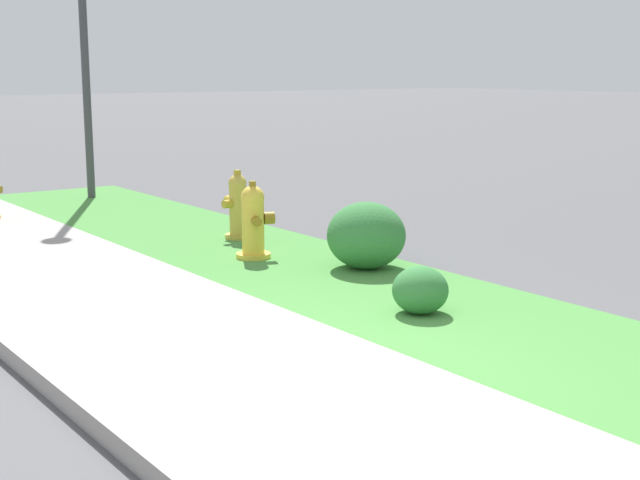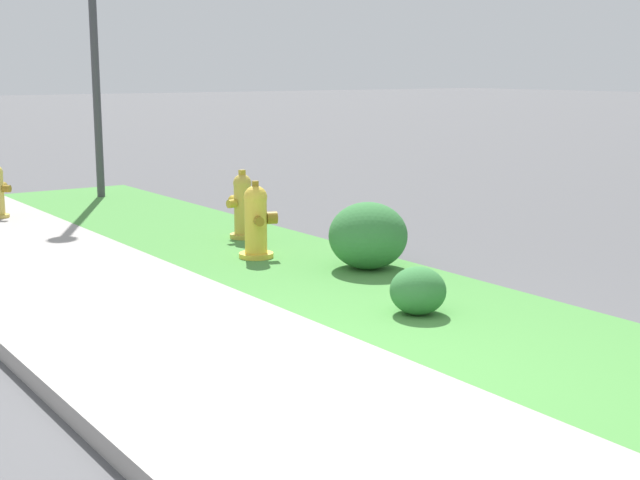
# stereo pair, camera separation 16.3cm
# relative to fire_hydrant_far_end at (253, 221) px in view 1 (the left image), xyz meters

# --- Properties ---
(ground_plane) EXTENTS (120.00, 120.00, 0.00)m
(ground_plane) POSITION_rel_fire_hydrant_far_end_xyz_m (3.06, -1.78, -0.36)
(ground_plane) COLOR #515154
(sidewalk_pavement) EXTENTS (18.00, 1.94, 0.01)m
(sidewalk_pavement) POSITION_rel_fire_hydrant_far_end_xyz_m (3.06, -1.78, -0.35)
(sidewalk_pavement) COLOR #9E9993
(sidewalk_pavement) RESTS_ON ground
(grass_verge) EXTENTS (18.00, 1.90, 0.01)m
(grass_verge) POSITION_rel_fire_hydrant_far_end_xyz_m (3.06, 0.14, -0.36)
(grass_verge) COLOR #47893D
(grass_verge) RESTS_ON ground
(street_curb) EXTENTS (18.00, 0.16, 0.12)m
(street_curb) POSITION_rel_fire_hydrant_far_end_xyz_m (3.06, -2.83, -0.30)
(street_curb) COLOR #9E9993
(street_curb) RESTS_ON ground
(fire_hydrant_far_end) EXTENTS (0.40, 0.38, 0.75)m
(fire_hydrant_far_end) POSITION_rel_fire_hydrant_far_end_xyz_m (0.00, 0.00, 0.00)
(fire_hydrant_far_end) COLOR gold
(fire_hydrant_far_end) RESTS_ON ground
(fire_hydrant_near_corner) EXTENTS (0.34, 0.37, 0.74)m
(fire_hydrant_near_corner) POSITION_rel_fire_hydrant_far_end_xyz_m (-0.96, 0.40, -0.00)
(fire_hydrant_near_corner) COLOR gold
(fire_hydrant_near_corner) RESTS_ON ground
(shrub_bush_far_verge) EXTENTS (0.72, 0.72, 0.61)m
(shrub_bush_far_verge) POSITION_rel_fire_hydrant_far_end_xyz_m (0.99, 0.59, -0.05)
(shrub_bush_far_verge) COLOR #337538
(shrub_bush_far_verge) RESTS_ON ground
(shrub_bush_mid_verge) EXTENTS (0.42, 0.42, 0.36)m
(shrub_bush_mid_verge) POSITION_rel_fire_hydrant_far_end_xyz_m (2.42, -0.05, -0.18)
(shrub_bush_mid_verge) COLOR #337538
(shrub_bush_mid_verge) RESTS_ON ground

